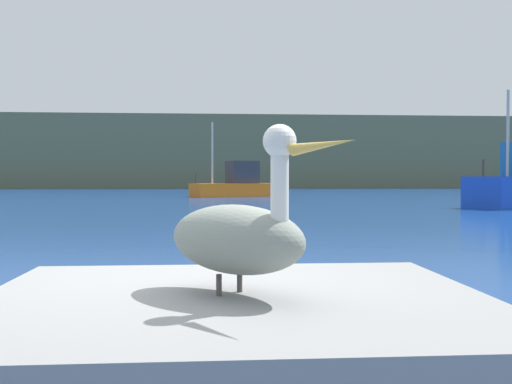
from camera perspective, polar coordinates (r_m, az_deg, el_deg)
ground_plane at (r=4.21m, az=-8.51°, el=-15.97°), size 260.00×260.00×0.00m
hillside_backdrop at (r=79.41m, az=-4.49°, el=3.77°), size 140.00×10.02×9.36m
pier_dock at (r=3.27m, az=-2.00°, el=-15.27°), size 2.69×2.27×0.63m
pelican at (r=3.14m, az=-1.74°, el=-4.14°), size 0.99×1.09×0.89m
fishing_boat_orange at (r=41.23m, az=-1.63°, el=0.68°), size 6.80×4.56×5.07m
mooring_buoy at (r=10.73m, az=-2.46°, el=-3.76°), size 0.60×0.60×0.60m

